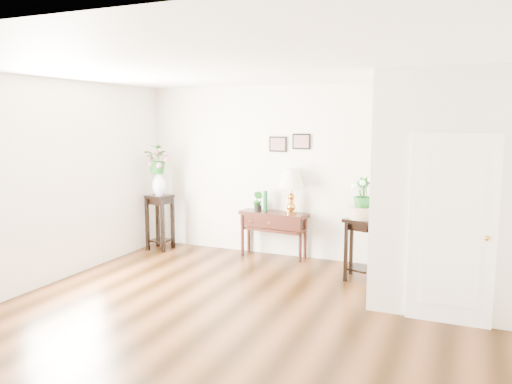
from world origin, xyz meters
The scene contains 20 objects.
floor centered at (0.00, 0.00, 0.00)m, with size 6.00×5.50×0.02m, color #562E15.
ceiling centered at (0.00, 0.00, 2.80)m, with size 6.00×5.50×0.02m, color white.
wall_back centered at (0.00, 2.75, 1.40)m, with size 6.00×0.02×2.80m, color silver.
wall_front centered at (0.00, -2.75, 1.40)m, with size 6.00×0.02×2.80m, color silver.
wall_left centered at (-3.00, 0.00, 1.40)m, with size 0.02×5.50×2.80m, color silver.
partition centered at (2.10, 1.77, 1.40)m, with size 1.80×1.95×2.80m, color silver.
door centered at (2.10, 0.78, 1.05)m, with size 0.90×0.05×2.10m, color white.
art_print_left centered at (-0.65, 2.73, 1.85)m, with size 0.30×0.02×0.25m, color black.
art_print_right centered at (-0.25, 2.73, 1.90)m, with size 0.30×0.02×0.25m, color black.
wall_ornament centered at (1.16, 1.90, 2.05)m, with size 0.51×0.51×0.07m, color #DBBC63.
console_table centered at (-0.66, 2.57, 0.38)m, with size 1.13×0.38×0.75m, color black.
table_lamp centered at (-0.36, 2.57, 1.10)m, with size 0.42×0.42×0.73m, color #AB742A.
green_vase centered at (-0.80, 2.57, 0.92)m, with size 0.07×0.07×0.34m, color #104B25.
potted_plant centered at (-0.94, 2.57, 0.91)m, with size 0.17×0.14×0.32m, color #175B1A.
plant_stand_a centered at (-2.65, 2.25, 0.48)m, with size 0.37×0.37×0.96m, color black.
porcelain_vase centered at (-2.65, 2.25, 1.18)m, with size 0.24×0.24×0.41m, color white, non-canonical shape.
lily_arrangement centered at (-2.65, 2.25, 1.61)m, with size 0.46×0.39×0.51m, color #175B1A.
plant_stand_b centered at (0.90, 1.96, 0.44)m, with size 0.41×0.41×0.87m, color black.
ceramic_bowl centered at (0.90, 1.96, 0.95)m, with size 0.38×0.38×0.17m, color tan.
narcissus centered at (0.90, 1.96, 1.22)m, with size 0.26×0.26×0.46m, color #175B1A.
Camera 1 is at (2.21, -4.92, 2.22)m, focal length 35.00 mm.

